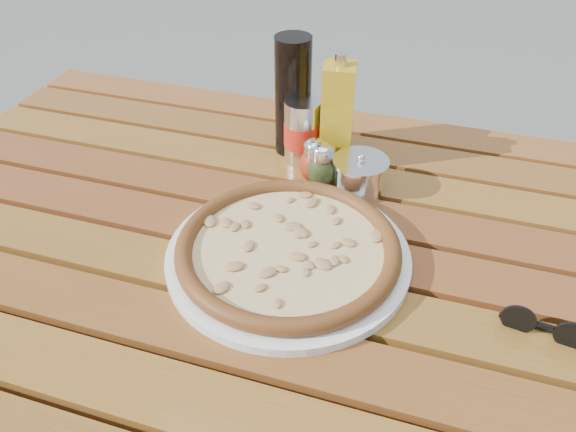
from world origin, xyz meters
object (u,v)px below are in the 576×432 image
(plate, at_px, (288,256))
(pizza, at_px, (288,248))
(oregano_shaker, at_px, (322,166))
(olive_oil_cruet, at_px, (337,116))
(pepper_shaker, at_px, (315,161))
(sunglasses, at_px, (545,327))
(table, at_px, (284,274))
(dark_bottle, at_px, (293,96))
(parmesan_tin, at_px, (360,174))
(soda_can, at_px, (302,132))

(plate, relative_size, pizza, 0.82)
(oregano_shaker, xyz_separation_m, olive_oil_cruet, (0.01, 0.08, 0.06))
(plate, relative_size, pepper_shaker, 4.39)
(sunglasses, bearing_deg, plate, -178.28)
(olive_oil_cruet, bearing_deg, table, -95.37)
(pizza, bearing_deg, plate, 0.00)
(oregano_shaker, bearing_deg, pepper_shaker, 146.50)
(table, height_order, dark_bottle, dark_bottle)
(table, bearing_deg, plate, -64.80)
(table, distance_m, oregano_shaker, 0.20)
(oregano_shaker, bearing_deg, parmesan_tin, 4.03)
(soda_can, relative_size, parmesan_tin, 1.24)
(oregano_shaker, height_order, olive_oil_cruet, olive_oil_cruet)
(plate, height_order, parmesan_tin, parmesan_tin)
(olive_oil_cruet, distance_m, sunglasses, 0.48)
(pepper_shaker, bearing_deg, oregano_shaker, -33.50)
(table, distance_m, soda_can, 0.27)
(table, height_order, plate, plate)
(table, xyz_separation_m, plate, (0.02, -0.04, 0.08))
(olive_oil_cruet, bearing_deg, parmesan_tin, -49.60)
(plate, relative_size, parmesan_tin, 3.71)
(table, relative_size, olive_oil_cruet, 6.67)
(plate, bearing_deg, table, 115.20)
(pepper_shaker, distance_m, soda_can, 0.07)
(dark_bottle, xyz_separation_m, olive_oil_cruet, (0.09, -0.02, -0.01))
(oregano_shaker, bearing_deg, pizza, -88.91)
(oregano_shaker, bearing_deg, soda_can, 129.54)
(oregano_shaker, relative_size, olive_oil_cruet, 0.39)
(plate, relative_size, soda_can, 3.00)
(oregano_shaker, xyz_separation_m, sunglasses, (0.36, -0.24, -0.02))
(pizza, xyz_separation_m, pepper_shaker, (-0.02, 0.21, 0.02))
(parmesan_tin, bearing_deg, olive_oil_cruet, 130.40)
(soda_can, bearing_deg, table, -80.27)
(plate, relative_size, olive_oil_cruet, 1.71)
(plate, height_order, oregano_shaker, oregano_shaker)
(pizza, height_order, oregano_shaker, oregano_shaker)
(olive_oil_cruet, bearing_deg, soda_can, -172.67)
(oregano_shaker, bearing_deg, plate, -88.91)
(pepper_shaker, distance_m, dark_bottle, 0.13)
(soda_can, bearing_deg, plate, -77.68)
(olive_oil_cruet, bearing_deg, plate, -90.44)
(pepper_shaker, height_order, dark_bottle, dark_bottle)
(table, height_order, pizza, pizza)
(table, xyz_separation_m, soda_can, (-0.04, 0.23, 0.13))
(dark_bottle, distance_m, parmesan_tin, 0.19)
(table, relative_size, plate, 3.89)
(oregano_shaker, distance_m, dark_bottle, 0.15)
(table, relative_size, sunglasses, 12.60)
(plate, bearing_deg, pepper_shaker, 95.09)
(table, bearing_deg, olive_oil_cruet, 84.63)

